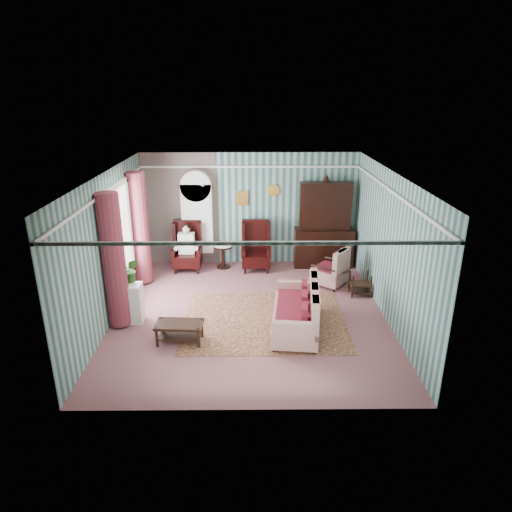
{
  "coord_description": "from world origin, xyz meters",
  "views": [
    {
      "loc": [
        0.05,
        -8.44,
        4.41
      ],
      "look_at": [
        0.13,
        0.6,
        1.05
      ],
      "focal_mm": 32.0,
      "sensor_mm": 36.0,
      "label": 1
    }
  ],
  "objects_px": {
    "wingback_right": "(256,246)",
    "coffee_table": "(180,333)",
    "round_side_table": "(223,257)",
    "nest_table": "(360,284)",
    "plant_stand": "(128,303)",
    "sofa": "(295,304)",
    "dresser_hutch": "(325,222)",
    "wingback_left": "(187,247)",
    "floral_armchair": "(330,264)",
    "seated_woman": "(187,248)",
    "bookcase": "(198,224)"
  },
  "relations": [
    {
      "from": "seated_woman",
      "to": "round_side_table",
      "type": "distance_m",
      "value": 0.96
    },
    {
      "from": "sofa",
      "to": "round_side_table",
      "type": "bearing_deg",
      "value": 31.7
    },
    {
      "from": "sofa",
      "to": "wingback_left",
      "type": "bearing_deg",
      "value": 44.44
    },
    {
      "from": "wingback_right",
      "to": "plant_stand",
      "type": "distance_m",
      "value": 3.76
    },
    {
      "from": "bookcase",
      "to": "wingback_left",
      "type": "xyz_separation_m",
      "value": [
        -0.25,
        -0.39,
        -0.5
      ]
    },
    {
      "from": "wingback_right",
      "to": "floral_armchair",
      "type": "relative_size",
      "value": 1.18
    },
    {
      "from": "round_side_table",
      "to": "coffee_table",
      "type": "relative_size",
      "value": 0.7
    },
    {
      "from": "dresser_hutch",
      "to": "wingback_right",
      "type": "bearing_deg",
      "value": -171.23
    },
    {
      "from": "wingback_right",
      "to": "round_side_table",
      "type": "distance_m",
      "value": 0.92
    },
    {
      "from": "round_side_table",
      "to": "bookcase",
      "type": "bearing_deg",
      "value": 159.73
    },
    {
      "from": "seated_woman",
      "to": "floral_armchair",
      "type": "height_order",
      "value": "seated_woman"
    },
    {
      "from": "dresser_hutch",
      "to": "coffee_table",
      "type": "height_order",
      "value": "dresser_hutch"
    },
    {
      "from": "seated_woman",
      "to": "nest_table",
      "type": "height_order",
      "value": "seated_woman"
    },
    {
      "from": "plant_stand",
      "to": "wingback_left",
      "type": "bearing_deg",
      "value": 73.78
    },
    {
      "from": "nest_table",
      "to": "bookcase",
      "type": "bearing_deg",
      "value": 153.08
    },
    {
      "from": "floral_armchair",
      "to": "coffee_table",
      "type": "bearing_deg",
      "value": 166.6
    },
    {
      "from": "dresser_hutch",
      "to": "round_side_table",
      "type": "height_order",
      "value": "dresser_hutch"
    },
    {
      "from": "wingback_right",
      "to": "nest_table",
      "type": "bearing_deg",
      "value": -33.75
    },
    {
      "from": "nest_table",
      "to": "coffee_table",
      "type": "xyz_separation_m",
      "value": [
        -3.75,
        -2.0,
        -0.08
      ]
    },
    {
      "from": "wingback_left",
      "to": "dresser_hutch",
      "type": "bearing_deg",
      "value": 4.41
    },
    {
      "from": "bookcase",
      "to": "dresser_hutch",
      "type": "xyz_separation_m",
      "value": [
        3.25,
        -0.12,
        0.06
      ]
    },
    {
      "from": "dresser_hutch",
      "to": "plant_stand",
      "type": "bearing_deg",
      "value": -144.92
    },
    {
      "from": "wingback_right",
      "to": "floral_armchair",
      "type": "height_order",
      "value": "wingback_right"
    },
    {
      "from": "floral_armchair",
      "to": "bookcase",
      "type": "bearing_deg",
      "value": 104.52
    },
    {
      "from": "wingback_left",
      "to": "coffee_table",
      "type": "distance_m",
      "value": 3.59
    },
    {
      "from": "wingback_left",
      "to": "round_side_table",
      "type": "height_order",
      "value": "wingback_left"
    },
    {
      "from": "wingback_left",
      "to": "plant_stand",
      "type": "xyz_separation_m",
      "value": [
        -0.8,
        -2.75,
        -0.22
      ]
    },
    {
      "from": "wingback_right",
      "to": "seated_woman",
      "type": "bearing_deg",
      "value": 180.0
    },
    {
      "from": "bookcase",
      "to": "sofa",
      "type": "bearing_deg",
      "value": -57.63
    },
    {
      "from": "sofa",
      "to": "dresser_hutch",
      "type": "bearing_deg",
      "value": -10.95
    },
    {
      "from": "dresser_hutch",
      "to": "floral_armchair",
      "type": "xyz_separation_m",
      "value": [
        -0.02,
        -1.25,
        -0.65
      ]
    },
    {
      "from": "wingback_left",
      "to": "plant_stand",
      "type": "distance_m",
      "value": 2.87
    },
    {
      "from": "seated_woman",
      "to": "nest_table",
      "type": "relative_size",
      "value": 2.19
    },
    {
      "from": "wingback_left",
      "to": "round_side_table",
      "type": "xyz_separation_m",
      "value": [
        0.9,
        0.15,
        -0.33
      ]
    },
    {
      "from": "wingback_right",
      "to": "sofa",
      "type": "distance_m",
      "value": 3.19
    },
    {
      "from": "dresser_hutch",
      "to": "nest_table",
      "type": "relative_size",
      "value": 4.37
    },
    {
      "from": "dresser_hutch",
      "to": "wingback_left",
      "type": "relative_size",
      "value": 1.89
    },
    {
      "from": "dresser_hutch",
      "to": "sofa",
      "type": "bearing_deg",
      "value": -106.96
    },
    {
      "from": "wingback_left",
      "to": "wingback_right",
      "type": "bearing_deg",
      "value": 0.0
    },
    {
      "from": "wingback_right",
      "to": "coffee_table",
      "type": "height_order",
      "value": "wingback_right"
    },
    {
      "from": "seated_woman",
      "to": "bookcase",
      "type": "bearing_deg",
      "value": 57.34
    },
    {
      "from": "nest_table",
      "to": "plant_stand",
      "type": "height_order",
      "value": "plant_stand"
    },
    {
      "from": "sofa",
      "to": "seated_woman",
      "type": "bearing_deg",
      "value": 44.44
    },
    {
      "from": "seated_woman",
      "to": "coffee_table",
      "type": "height_order",
      "value": "seated_woman"
    },
    {
      "from": "nest_table",
      "to": "floral_armchair",
      "type": "relative_size",
      "value": 0.51
    },
    {
      "from": "dresser_hutch",
      "to": "floral_armchair",
      "type": "bearing_deg",
      "value": -91.04
    },
    {
      "from": "wingback_right",
      "to": "round_side_table",
      "type": "bearing_deg",
      "value": 169.99
    },
    {
      "from": "bookcase",
      "to": "round_side_table",
      "type": "bearing_deg",
      "value": -20.27
    },
    {
      "from": "wingback_left",
      "to": "nest_table",
      "type": "relative_size",
      "value": 2.31
    },
    {
      "from": "plant_stand",
      "to": "sofa",
      "type": "relative_size",
      "value": 0.42
    }
  ]
}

